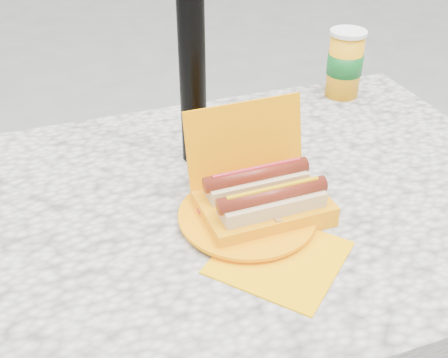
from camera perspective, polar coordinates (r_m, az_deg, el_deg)
name	(u,v)px	position (r m, az deg, el deg)	size (l,w,h in m)	color
picnic_table	(222,246)	(1.08, -0.19, -6.85)	(1.20, 0.80, 0.75)	beige
hotdog_box	(262,196)	(0.96, 3.90, -1.75)	(0.22, 0.18, 0.18)	#FF9200
fries_plate	(249,217)	(0.95, 2.57, -3.90)	(0.26, 0.35, 0.05)	#FFAD00
soda_cup	(345,64)	(1.40, 12.17, 11.40)	(0.09, 0.09, 0.16)	#FFA40F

